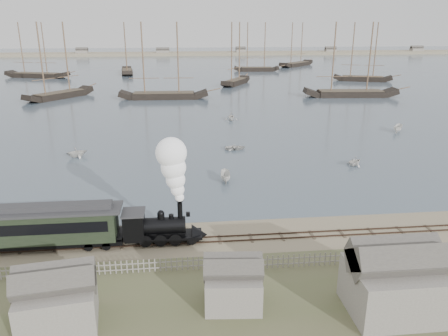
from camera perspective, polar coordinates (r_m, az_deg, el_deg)
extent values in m
plane|color=gray|center=(43.55, -3.46, -8.25)|extent=(600.00, 600.00, 0.00)
cube|color=#475865|center=(209.81, -5.77, 13.00)|extent=(600.00, 336.00, 0.06)
cube|color=#39281F|center=(41.28, -3.30, -9.68)|extent=(120.00, 0.08, 0.12)
cube|color=#39281F|center=(42.17, -3.37, -9.04)|extent=(120.00, 0.08, 0.12)
cube|color=#3C3026|center=(41.76, -3.33, -9.44)|extent=(120.00, 1.80, 0.06)
cube|color=tan|center=(289.56, -5.94, 14.46)|extent=(500.00, 20.00, 1.80)
cube|color=black|center=(41.44, -7.82, -8.74)|extent=(7.01, 2.06, 0.26)
cylinder|color=black|center=(41.00, -8.47, -7.47)|extent=(4.33, 1.55, 1.55)
cube|color=black|center=(41.09, -11.66, -7.28)|extent=(1.86, 2.27, 2.37)
cube|color=#323235|center=(40.58, -11.78, -5.71)|extent=(2.06, 2.47, 0.12)
cylinder|color=black|center=(40.37, -5.77, -5.61)|extent=(0.45, 0.45, 1.65)
sphere|color=black|center=(40.49, -8.25, -5.92)|extent=(0.66, 0.66, 0.66)
cone|color=black|center=(41.49, -3.21, -8.71)|extent=(1.44, 2.06, 2.06)
cube|color=black|center=(40.52, -4.73, -6.04)|extent=(0.36, 0.36, 0.36)
cube|color=black|center=(43.41, -23.22, -8.79)|extent=(15.44, 2.54, 0.39)
cube|color=black|center=(42.77, -23.48, -6.95)|extent=(14.33, 2.76, 2.76)
cube|color=black|center=(41.45, -24.07, -7.42)|extent=(13.23, 0.06, 0.99)
cube|color=black|center=(43.87, -23.01, -5.85)|extent=(13.23, 0.06, 0.99)
cube|color=#323235|center=(42.21, -23.72, -5.18)|extent=(15.44, 2.98, 0.20)
cube|color=#323235|center=(42.09, -23.78, -4.77)|extent=(13.78, 1.32, 0.50)
imported|color=silver|center=(70.15, -18.69, 2.01)|extent=(3.67, 3.88, 1.62)
imported|color=silver|center=(56.26, 0.17, -1.13)|extent=(3.34, 1.40, 1.27)
imported|color=silver|center=(70.62, 1.49, 2.71)|extent=(2.43, 3.39, 0.70)
imported|color=silver|center=(65.17, 16.68, 0.88)|extent=(3.27, 3.41, 1.38)
imported|color=silver|center=(88.38, 21.75, 4.83)|extent=(3.54, 3.23, 1.35)
imported|color=silver|center=(92.16, 0.93, 6.74)|extent=(3.28, 2.89, 1.62)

